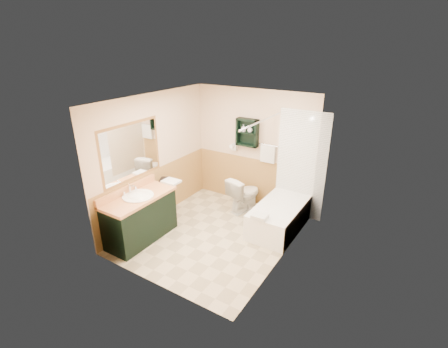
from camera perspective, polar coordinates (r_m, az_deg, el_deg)
floor at (r=5.95m, az=-1.94°, el=-10.54°), size 3.00×3.00×0.00m
back_wall at (r=6.62m, az=5.25°, el=4.46°), size 2.60×0.04×2.40m
left_wall at (r=6.18m, az=-12.34°, el=2.67°), size 0.04×3.00×2.40m
right_wall at (r=4.83m, az=11.01°, el=-2.93°), size 0.04×3.00×2.40m
ceiling at (r=5.05m, az=-2.31°, el=13.12°), size 2.60×3.00×0.04m
wainscot_left at (r=6.42m, az=-11.60°, el=-3.27°), size 2.98×2.98×1.00m
wainscot_back at (r=6.84m, az=4.92°, el=-1.20°), size 2.58×2.58×1.00m
mirror_frame at (r=5.69m, az=-16.02°, el=3.78°), size 1.30×1.30×1.00m
mirror_glass at (r=5.69m, az=-15.99°, el=3.78°), size 1.20×1.20×0.90m
tile_right at (r=5.56m, az=13.37°, el=-1.38°), size 1.50×1.50×2.10m
tile_back at (r=6.27m, az=13.39°, el=1.41°), size 0.95×0.95×2.10m
tile_accent at (r=5.28m, az=14.09°, el=7.11°), size 1.50×1.50×0.10m
wall_shelf at (r=6.47m, az=4.10°, el=7.29°), size 0.45×0.15×0.55m
hair_dryer at (r=6.73m, az=1.86°, el=4.83°), size 0.10×0.24×0.18m
towel_bar at (r=6.38m, az=7.83°, el=5.03°), size 0.40×0.06×0.40m
curtain_rod at (r=5.52m, az=6.83°, el=9.34°), size 0.03×1.60×0.03m
shower_curtain at (r=5.92m, az=7.19°, el=1.62°), size 1.05×1.05×1.70m
vanity at (r=5.81m, az=-14.47°, el=-7.43°), size 0.59×1.29×0.82m
bathtub at (r=6.11m, az=9.89°, el=-7.23°), size 0.74×1.50×0.49m
toilet at (r=6.59m, az=3.57°, el=-3.53°), size 0.60×0.81×0.71m
counter_towel at (r=6.02m, az=-9.28°, el=-1.31°), size 0.31×0.24×0.04m
vanity_book at (r=6.15m, az=-11.26°, el=-0.03°), size 0.16×0.09×0.22m
tub_towel at (r=5.47m, az=6.31°, el=-7.43°), size 0.25×0.21×0.07m
soap_bottle_a at (r=6.49m, az=3.46°, el=7.77°), size 0.09×0.14×0.06m
soap_bottle_b at (r=6.42m, az=4.61°, el=7.76°), size 0.11×0.14×0.10m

